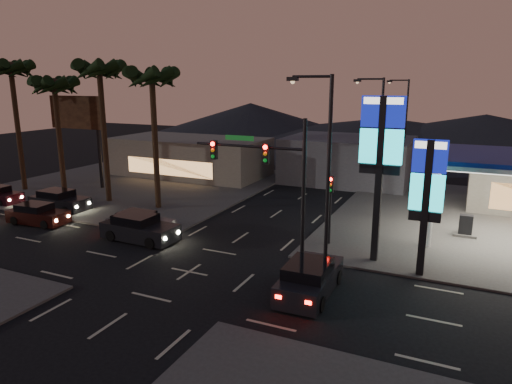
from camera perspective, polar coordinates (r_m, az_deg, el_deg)
The scene contains 24 objects.
ground at distance 24.46m, azimuth -8.35°, elevation -9.85°, with size 140.00×140.00×0.00m, color black.
corner_lot_nw at distance 45.91m, azimuth -14.27°, elevation 1.01°, with size 24.00×24.00×0.12m, color #47443F.
pylon_sign_tall at distance 24.74m, azimuth 15.35°, elevation 5.49°, with size 2.20×0.35×9.00m.
pylon_sign_short at distance 23.78m, azimuth 20.62°, elevation 0.54°, with size 1.60×0.35×7.00m.
traffic_signal_mast at distance 22.89m, azimuth 1.86°, elevation 2.39°, with size 6.10×0.39×8.00m.
pedestal_signal at distance 27.45m, azimuth 9.27°, elevation -0.85°, with size 0.32×0.39×4.30m.
streetlight_near at distance 20.88m, azimuth 8.51°, elevation 2.54°, with size 2.14×0.25×10.00m.
streetlight_mid at distance 33.43m, azimuth 14.89°, elevation 6.30°, with size 2.14×0.25×10.00m.
streetlight_far at distance 47.21m, azimuth 17.95°, elevation 8.06°, with size 2.14×0.25×10.00m.
palm_a at distance 35.47m, azimuth -12.84°, elevation 12.81°, with size 4.41×4.41×10.86m.
palm_b at distance 38.70m, azimuth -18.94°, elevation 13.26°, with size 4.41×4.41×11.46m.
palm_c at distance 42.29m, azimuth -23.85°, elevation 11.33°, with size 4.41×4.41×10.26m.
palm_d at distance 46.13m, azimuth -28.24°, elevation 12.56°, with size 4.41×4.41×11.66m.
billboard at distance 45.88m, azimuth -21.53°, elevation 8.41°, with size 6.00×0.30×8.50m.
building_far_west at distance 49.16m, azimuth -8.19°, elevation 4.39°, with size 16.00×8.00×4.00m, color #726B5B.
building_far_mid at distance 46.52m, azimuth 11.46°, elevation 4.00°, with size 12.00×9.00×4.40m, color #4C4C51.
hill_left at distance 87.43m, azimuth -0.68°, elevation 9.09°, with size 40.00×40.00×6.00m, color black.
hill_right at distance 79.07m, azimuth 26.71°, elevation 6.85°, with size 50.00×50.00×5.00m, color black.
hill_center at distance 80.05m, azimuth 15.84°, elevation 7.47°, with size 60.00×60.00×4.00m, color black.
car_lane_a_front at distance 29.56m, azimuth -14.39°, elevation -4.44°, with size 5.04×2.24×1.62m.
car_lane_a_mid at distance 35.48m, azimuth -25.64°, elevation -2.54°, with size 4.46×2.12×1.42m.
car_lane_b_front at distance 30.88m, azimuth -14.32°, elevation -3.83°, with size 4.43×1.92×1.43m.
car_lane_b_mid at distance 38.57m, azimuth -23.37°, elevation -1.01°, with size 4.82×2.09×1.56m.
suv_station at distance 21.74m, azimuth 6.70°, elevation -10.71°, with size 2.23×4.93×1.62m.
Camera 1 is at (12.50, -18.71, 9.61)m, focal length 32.00 mm.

